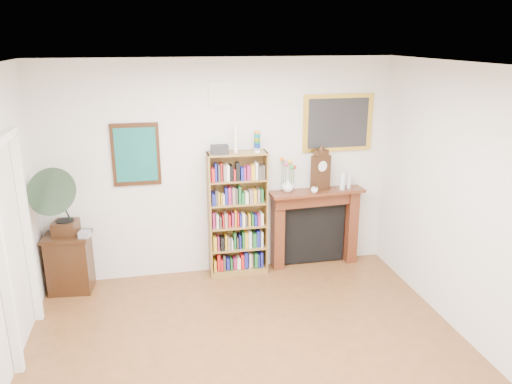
{
  "coord_description": "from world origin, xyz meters",
  "views": [
    {
      "loc": [
        -0.83,
        -3.66,
        3.04
      ],
      "look_at": [
        0.27,
        1.6,
        1.35
      ],
      "focal_mm": 35.0,
      "sensor_mm": 36.0,
      "label": 1
    }
  ],
  "objects_px": {
    "fireplace": "(315,221)",
    "bottle_left": "(343,181)",
    "mantel_clock": "(321,171)",
    "gramophone": "(60,198)",
    "side_cabinet": "(70,263)",
    "flower_vase": "(288,185)",
    "teacup": "(314,190)",
    "cd_stack": "(85,234)",
    "bottle_right": "(349,181)",
    "bookshelf": "(238,208)"
  },
  "relations": [
    {
      "from": "bookshelf",
      "to": "mantel_clock",
      "type": "height_order",
      "value": "bookshelf"
    },
    {
      "from": "flower_vase",
      "to": "teacup",
      "type": "distance_m",
      "value": 0.35
    },
    {
      "from": "gramophone",
      "to": "teacup",
      "type": "bearing_deg",
      "value": 10.98
    },
    {
      "from": "side_cabinet",
      "to": "fireplace",
      "type": "distance_m",
      "value": 3.2
    },
    {
      "from": "bookshelf",
      "to": "flower_vase",
      "type": "bearing_deg",
      "value": 4.07
    },
    {
      "from": "bottle_left",
      "to": "gramophone",
      "type": "bearing_deg",
      "value": -177.45
    },
    {
      "from": "teacup",
      "to": "side_cabinet",
      "type": "bearing_deg",
      "value": 179.55
    },
    {
      "from": "bottle_right",
      "to": "bottle_left",
      "type": "bearing_deg",
      "value": -156.18
    },
    {
      "from": "gramophone",
      "to": "mantel_clock",
      "type": "bearing_deg",
      "value": 12.87
    },
    {
      "from": "side_cabinet",
      "to": "bottle_left",
      "type": "height_order",
      "value": "bottle_left"
    },
    {
      "from": "bookshelf",
      "to": "bottle_left",
      "type": "height_order",
      "value": "bookshelf"
    },
    {
      "from": "teacup",
      "to": "fireplace",
      "type": "bearing_deg",
      "value": 64.76
    },
    {
      "from": "gramophone",
      "to": "bottle_right",
      "type": "distance_m",
      "value": 3.64
    },
    {
      "from": "side_cabinet",
      "to": "gramophone",
      "type": "relative_size",
      "value": 0.82
    },
    {
      "from": "side_cabinet",
      "to": "flower_vase",
      "type": "xyz_separation_m",
      "value": [
        2.79,
        0.1,
        0.8
      ]
    },
    {
      "from": "fireplace",
      "to": "bottle_left",
      "type": "relative_size",
      "value": 5.41
    },
    {
      "from": "bottle_left",
      "to": "cd_stack",
      "type": "bearing_deg",
      "value": -177.34
    },
    {
      "from": "fireplace",
      "to": "mantel_clock",
      "type": "relative_size",
      "value": 2.4
    },
    {
      "from": "side_cabinet",
      "to": "teacup",
      "type": "xyz_separation_m",
      "value": [
        3.12,
        -0.02,
        0.75
      ]
    },
    {
      "from": "bookshelf",
      "to": "mantel_clock",
      "type": "bearing_deg",
      "value": 1.92
    },
    {
      "from": "cd_stack",
      "to": "teacup",
      "type": "relative_size",
      "value": 1.3
    },
    {
      "from": "mantel_clock",
      "to": "gramophone",
      "type": "bearing_deg",
      "value": 165.15
    },
    {
      "from": "bottle_left",
      "to": "fireplace",
      "type": "bearing_deg",
      "value": 166.46
    },
    {
      "from": "cd_stack",
      "to": "gramophone",
      "type": "bearing_deg",
      "value": -179.14
    },
    {
      "from": "fireplace",
      "to": "side_cabinet",
      "type": "bearing_deg",
      "value": 178.78
    },
    {
      "from": "gramophone",
      "to": "fireplace",
      "type": "bearing_deg",
      "value": 13.55
    },
    {
      "from": "side_cabinet",
      "to": "gramophone",
      "type": "xyz_separation_m",
      "value": [
        -0.0,
        -0.12,
        0.88
      ]
    },
    {
      "from": "bookshelf",
      "to": "cd_stack",
      "type": "xyz_separation_m",
      "value": [
        -1.89,
        -0.18,
        -0.14
      ]
    },
    {
      "from": "bookshelf",
      "to": "cd_stack",
      "type": "relative_size",
      "value": 15.82
    },
    {
      "from": "bookshelf",
      "to": "gramophone",
      "type": "xyz_separation_m",
      "value": [
        -2.12,
        -0.18,
        0.33
      ]
    },
    {
      "from": "side_cabinet",
      "to": "teacup",
      "type": "bearing_deg",
      "value": 5.02
    },
    {
      "from": "bookshelf",
      "to": "fireplace",
      "type": "xyz_separation_m",
      "value": [
        1.07,
        0.06,
        -0.29
      ]
    },
    {
      "from": "side_cabinet",
      "to": "cd_stack",
      "type": "bearing_deg",
      "value": -21.4
    },
    {
      "from": "cd_stack",
      "to": "flower_vase",
      "type": "distance_m",
      "value": 2.6
    },
    {
      "from": "gramophone",
      "to": "teacup",
      "type": "xyz_separation_m",
      "value": [
        3.12,
        0.09,
        -0.13
      ]
    },
    {
      "from": "bookshelf",
      "to": "side_cabinet",
      "type": "bearing_deg",
      "value": -177.7
    },
    {
      "from": "fireplace",
      "to": "bottle_right",
      "type": "xyz_separation_m",
      "value": [
        0.45,
        -0.04,
        0.55
      ]
    },
    {
      "from": "flower_vase",
      "to": "teacup",
      "type": "height_order",
      "value": "flower_vase"
    },
    {
      "from": "mantel_clock",
      "to": "flower_vase",
      "type": "distance_m",
      "value": 0.48
    },
    {
      "from": "bookshelf",
      "to": "flower_vase",
      "type": "distance_m",
      "value": 0.72
    },
    {
      "from": "fireplace",
      "to": "bottle_right",
      "type": "bearing_deg",
      "value": -7.94
    },
    {
      "from": "gramophone",
      "to": "bottle_right",
      "type": "bearing_deg",
      "value": 12.47
    },
    {
      "from": "mantel_clock",
      "to": "teacup",
      "type": "xyz_separation_m",
      "value": [
        -0.11,
        -0.11,
        -0.22
      ]
    },
    {
      "from": "cd_stack",
      "to": "mantel_clock",
      "type": "bearing_deg",
      "value": 3.81
    },
    {
      "from": "mantel_clock",
      "to": "teacup",
      "type": "bearing_deg",
      "value": -154.45
    },
    {
      "from": "teacup",
      "to": "gramophone",
      "type": "bearing_deg",
      "value": -178.28
    },
    {
      "from": "flower_vase",
      "to": "teacup",
      "type": "bearing_deg",
      "value": -20.98
    },
    {
      "from": "fireplace",
      "to": "bottle_left",
      "type": "height_order",
      "value": "bottle_left"
    },
    {
      "from": "gramophone",
      "to": "mantel_clock",
      "type": "xyz_separation_m",
      "value": [
        3.23,
        0.2,
        0.1
      ]
    },
    {
      "from": "cd_stack",
      "to": "bottle_left",
      "type": "bearing_deg",
      "value": 2.66
    }
  ]
}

